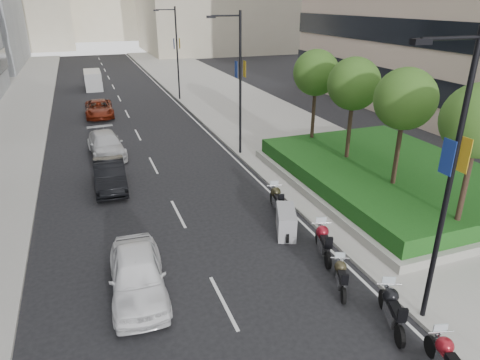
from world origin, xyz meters
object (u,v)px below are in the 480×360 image
lamp_post_2 (176,49)px  car_c (106,145)px  car_a (137,275)px  motorcycle_2 (392,308)px  motorcycle_5 (286,222)px  car_b (110,175)px  lamp_post_0 (447,175)px  motorcycle_1 (448,360)px  motorcycle_4 (323,241)px  delivery_van (93,81)px  motorcycle_3 (341,276)px  motorcycle_6 (277,199)px  car_d (99,109)px  lamp_post_1 (238,78)px

lamp_post_2 → car_c: 17.64m
car_a → motorcycle_2: bearing=-27.2°
motorcycle_5 → car_a: car_a is taller
car_b → lamp_post_0: bearing=-57.9°
motorcycle_1 → motorcycle_4: 6.50m
motorcycle_2 → car_a: bearing=80.4°
car_b → delivery_van: bearing=90.7°
car_a → car_c: 15.51m
motorcycle_3 → delivery_van: (-6.34, 42.11, 0.40)m
lamp_post_2 → car_c: lamp_post_2 is taller
motorcycle_3 → delivery_van: 42.59m
motorcycle_2 → motorcycle_4: 4.28m
motorcycle_2 → car_c: (-7.19, 19.85, 0.11)m
motorcycle_2 → car_c: bearing=41.2°
motorcycle_6 → car_b: bearing=62.6°
motorcycle_5 → motorcycle_3: bearing=-157.3°
car_b → motorcycle_4: bearing=-51.4°
motorcycle_4 → motorcycle_5: motorcycle_4 is taller
motorcycle_5 → car_d: car_d is taller
motorcycle_1 → car_a: bearing=62.7°
lamp_post_0 → car_d: 32.23m
motorcycle_6 → car_c: (-7.16, 11.35, 0.12)m
motorcycle_2 → car_c: car_c is taller
lamp_post_2 → motorcycle_6: (-1.05, -26.36, -4.45)m
lamp_post_1 → motorcycle_2: bearing=-93.4°
motorcycle_1 → car_b: bearing=39.0°
motorcycle_4 → motorcycle_5: (-0.63, 2.08, -0.06)m
motorcycle_2 → motorcycle_1: bearing=-157.1°
lamp_post_0 → lamp_post_1: (0.00, 17.00, 0.00)m
motorcycle_1 → car_c: (-7.26, 22.07, 0.14)m
motorcycle_3 → car_a: car_a is taller
car_c → car_b: bearing=-96.3°
lamp_post_0 → car_d: (-8.00, 30.91, -4.37)m
lamp_post_1 → motorcycle_1: (-0.95, -19.08, -4.46)m
lamp_post_2 → car_b: (-8.40, -20.64, -4.31)m
motorcycle_4 → motorcycle_6: bearing=19.0°
motorcycle_2 → motorcycle_4: motorcycle_4 is taller
car_c → delivery_van: 24.39m
car_c → lamp_post_0: bearing=-72.0°
car_d → motorcycle_1: bearing=-76.7°
motorcycle_6 → motorcycle_5: bearing=176.3°
motorcycle_4 → car_a: (-7.32, 0.06, 0.15)m
motorcycle_5 → motorcycle_6: size_ratio=0.89×
car_c → delivery_van: (0.36, 24.39, 0.20)m
car_c → car_d: car_c is taller
motorcycle_3 → motorcycle_5: size_ratio=0.93×
motorcycle_1 → motorcycle_6: bearing=15.1°
car_a → car_d: car_a is taller
motorcycle_1 → motorcycle_4: size_ratio=0.96×
motorcycle_4 → motorcycle_3: bearing=-176.6°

